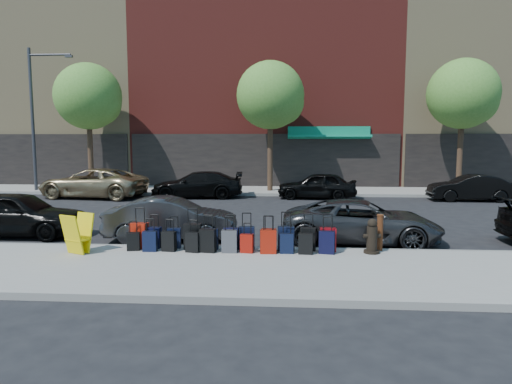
# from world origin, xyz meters

# --- Properties ---
(ground) EXTENTS (120.00, 120.00, 0.00)m
(ground) POSITION_xyz_m (0.00, 0.00, 0.00)
(ground) COLOR black
(ground) RESTS_ON ground
(sidewalk_near) EXTENTS (60.00, 4.00, 0.15)m
(sidewalk_near) POSITION_xyz_m (0.00, -6.50, 0.07)
(sidewalk_near) COLOR gray
(sidewalk_near) RESTS_ON ground
(sidewalk_far) EXTENTS (60.00, 4.00, 0.15)m
(sidewalk_far) POSITION_xyz_m (0.00, 10.00, 0.07)
(sidewalk_far) COLOR gray
(sidewalk_far) RESTS_ON ground
(curb_near) EXTENTS (60.00, 0.08, 0.15)m
(curb_near) POSITION_xyz_m (0.00, -4.48, 0.07)
(curb_near) COLOR gray
(curb_near) RESTS_ON ground
(curb_far) EXTENTS (60.00, 0.08, 0.15)m
(curb_far) POSITION_xyz_m (0.00, 7.98, 0.07)
(curb_far) COLOR gray
(curb_far) RESTS_ON ground
(building_left) EXTENTS (15.00, 12.12, 16.00)m
(building_left) POSITION_xyz_m (-16.00, 17.98, 7.98)
(building_left) COLOR tan
(building_left) RESTS_ON ground
(building_center) EXTENTS (17.00, 12.85, 20.00)m
(building_center) POSITION_xyz_m (0.00, 17.99, 9.98)
(building_center) COLOR maroon
(building_center) RESTS_ON ground
(building_right) EXTENTS (15.00, 12.12, 18.00)m
(building_right) POSITION_xyz_m (16.00, 17.99, 8.98)
(building_right) COLOR tan
(building_right) RESTS_ON ground
(tree_left) EXTENTS (3.80, 3.80, 7.27)m
(tree_left) POSITION_xyz_m (-9.86, 9.50, 5.41)
(tree_left) COLOR black
(tree_left) RESTS_ON sidewalk_far
(tree_center) EXTENTS (3.80, 3.80, 7.27)m
(tree_center) POSITION_xyz_m (0.64, 9.50, 5.41)
(tree_center) COLOR black
(tree_center) RESTS_ON sidewalk_far
(tree_right) EXTENTS (3.80, 3.80, 7.27)m
(tree_right) POSITION_xyz_m (11.14, 9.50, 5.41)
(tree_right) COLOR black
(tree_right) RESTS_ON sidewalk_far
(streetlight) EXTENTS (2.59, 0.18, 8.00)m
(streetlight) POSITION_xyz_m (-12.80, 8.80, 4.66)
(streetlight) COLOR #333338
(streetlight) RESTS_ON sidewalk_far
(suitcase_front_0) EXTENTS (0.48, 0.32, 1.08)m
(suitcase_front_0) POSITION_xyz_m (-2.43, -4.81, 0.49)
(suitcase_front_0) COLOR #A21A0A
(suitcase_front_0) RESTS_ON sidewalk_near
(suitcase_front_1) EXTENTS (0.40, 0.26, 0.90)m
(suitcase_front_1) POSITION_xyz_m (-2.04, -4.79, 0.43)
(suitcase_front_1) COLOR black
(suitcase_front_1) RESTS_ON sidewalk_near
(suitcase_front_2) EXTENTS (0.38, 0.24, 0.86)m
(suitcase_front_2) POSITION_xyz_m (-1.51, -4.75, 0.42)
(suitcase_front_2) COLOR black
(suitcase_front_2) RESTS_ON sidewalk_near
(suitcase_front_3) EXTENTS (0.46, 0.27, 1.08)m
(suitcase_front_3) POSITION_xyz_m (-1.00, -4.83, 0.49)
(suitcase_front_3) COLOR black
(suitcase_front_3) RESTS_ON sidewalk_near
(suitcase_front_4) EXTENTS (0.37, 0.21, 0.87)m
(suitcase_front_4) POSITION_xyz_m (-0.50, -4.82, 0.42)
(suitcase_front_4) COLOR black
(suitcase_front_4) RESTS_ON sidewalk_near
(suitcase_front_5) EXTENTS (0.39, 0.21, 0.93)m
(suitcase_front_5) POSITION_xyz_m (0.02, -4.83, 0.44)
(suitcase_front_5) COLOR black
(suitcase_front_5) RESTS_ON sidewalk_near
(suitcase_front_6) EXTENTS (0.42, 0.26, 0.97)m
(suitcase_front_6) POSITION_xyz_m (0.43, -4.76, 0.45)
(suitcase_front_6) COLOR black
(suitcase_front_6) RESTS_ON sidewalk_near
(suitcase_front_7) EXTENTS (0.39, 0.23, 0.91)m
(suitcase_front_7) POSITION_xyz_m (1.01, -4.84, 0.43)
(suitcase_front_7) COLOR maroon
(suitcase_front_7) RESTS_ON sidewalk_near
(suitcase_front_8) EXTENTS (0.43, 0.25, 1.01)m
(suitcase_front_8) POSITION_xyz_m (1.46, -4.84, 0.47)
(suitcase_front_8) COLOR black
(suitcase_front_8) RESTS_ON sidewalk_near
(suitcase_front_9) EXTENTS (0.42, 0.28, 0.95)m
(suitcase_front_9) POSITION_xyz_m (2.03, -4.77, 0.45)
(suitcase_front_9) COLOR black
(suitcase_front_9) RESTS_ON sidewalk_near
(suitcase_front_10) EXTENTS (0.41, 0.23, 0.98)m
(suitcase_front_10) POSITION_xyz_m (2.53, -4.85, 0.46)
(suitcase_front_10) COLOR maroon
(suitcase_front_10) RESTS_ON sidewalk_near
(suitcase_back_0) EXTENTS (0.35, 0.24, 0.77)m
(suitcase_back_0) POSITION_xyz_m (-2.50, -5.10, 0.39)
(suitcase_back_0) COLOR black
(suitcase_back_0) RESTS_ON sidewalk_near
(suitcase_back_1) EXTENTS (0.36, 0.22, 0.85)m
(suitcase_back_1) POSITION_xyz_m (-2.04, -5.15, 0.41)
(suitcase_back_1) COLOR black
(suitcase_back_1) RESTS_ON sidewalk_near
(suitcase_back_2) EXTENTS (0.37, 0.25, 0.83)m
(suitcase_back_2) POSITION_xyz_m (-1.56, -5.11, 0.41)
(suitcase_back_2) COLOR black
(suitcase_back_2) RESTS_ON sidewalk_near
(suitcase_back_3) EXTENTS (0.38, 0.26, 0.83)m
(suitcase_back_3) POSITION_xyz_m (-0.92, -5.17, 0.41)
(suitcase_back_3) COLOR black
(suitcase_back_3) RESTS_ON sidewalk_near
(suitcase_back_4) EXTENTS (0.43, 0.28, 0.96)m
(suitcase_back_4) POSITION_xyz_m (-0.54, -5.15, 0.45)
(suitcase_back_4) COLOR black
(suitcase_back_4) RESTS_ON sidewalk_near
(suitcase_back_5) EXTENTS (0.40, 0.24, 0.93)m
(suitcase_back_5) POSITION_xyz_m (0.02, -5.14, 0.44)
(suitcase_back_5) COLOR #414146
(suitcase_back_5) RESTS_ON sidewalk_near
(suitcase_back_6) EXTENTS (0.35, 0.23, 0.77)m
(suitcase_back_6) POSITION_xyz_m (0.47, -5.13, 0.39)
(suitcase_back_6) COLOR maroon
(suitcase_back_6) RESTS_ON sidewalk_near
(suitcase_back_7) EXTENTS (0.42, 0.26, 0.96)m
(suitcase_back_7) POSITION_xyz_m (1.01, -5.16, 0.45)
(suitcase_back_7) COLOR #961709
(suitcase_back_7) RESTS_ON sidewalk_near
(suitcase_back_8) EXTENTS (0.35, 0.21, 0.82)m
(suitcase_back_8) POSITION_xyz_m (1.48, -5.12, 0.41)
(suitcase_back_8) COLOR black
(suitcase_back_8) RESTS_ON sidewalk_near
(suitcase_back_9) EXTENTS (0.37, 0.23, 0.85)m
(suitcase_back_9) POSITION_xyz_m (1.95, -5.16, 0.41)
(suitcase_back_9) COLOR black
(suitcase_back_9) RESTS_ON sidewalk_near
(suitcase_back_10) EXTENTS (0.43, 0.30, 0.93)m
(suitcase_back_10) POSITION_xyz_m (2.49, -5.08, 0.44)
(suitcase_back_10) COLOR black
(suitcase_back_10) RESTS_ON sidewalk_near
(fire_hydrant) EXTENTS (0.46, 0.40, 0.89)m
(fire_hydrant) POSITION_xyz_m (3.63, -4.96, 0.56)
(fire_hydrant) COLOR black
(fire_hydrant) RESTS_ON sidewalk_near
(bollard) EXTENTS (0.17, 0.17, 0.94)m
(bollard) POSITION_xyz_m (3.89, -4.66, 0.64)
(bollard) COLOR #38190C
(bollard) RESTS_ON sidewalk_near
(display_rack) EXTENTS (0.76, 0.79, 1.00)m
(display_rack) POSITION_xyz_m (-3.79, -5.49, 0.65)
(display_rack) COLOR yellow
(display_rack) RESTS_ON sidewalk_near
(car_near_0) EXTENTS (4.21, 1.69, 1.43)m
(car_near_0) POSITION_xyz_m (-6.96, -2.94, 0.72)
(car_near_0) COLOR black
(car_near_0) RESTS_ON ground
(car_near_1) EXTENTS (4.01, 1.65, 1.29)m
(car_near_1) POSITION_xyz_m (-1.99, -3.15, 0.65)
(car_near_1) COLOR #302F32
(car_near_1) RESTS_ON ground
(car_near_2) EXTENTS (4.75, 2.57, 1.27)m
(car_near_2) POSITION_xyz_m (3.68, -3.10, 0.63)
(car_near_2) COLOR #333235
(car_near_2) RESTS_ON ground
(car_far_0) EXTENTS (5.83, 3.22, 1.54)m
(car_far_0) POSITION_xyz_m (-8.68, 6.66, 0.77)
(car_far_0) COLOR tan
(car_far_0) RESTS_ON ground
(car_far_1) EXTENTS (4.91, 2.34, 1.38)m
(car_far_1) POSITION_xyz_m (-3.23, 7.03, 0.69)
(car_far_1) COLOR black
(car_far_1) RESTS_ON ground
(car_far_2) EXTENTS (4.19, 2.05, 1.38)m
(car_far_2) POSITION_xyz_m (3.02, 7.04, 0.69)
(car_far_2) COLOR black
(car_far_2) RESTS_ON ground
(car_far_3) EXTENTS (4.00, 1.48, 1.31)m
(car_far_3) POSITION_xyz_m (10.55, 6.69, 0.65)
(car_far_3) COLOR black
(car_far_3) RESTS_ON ground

